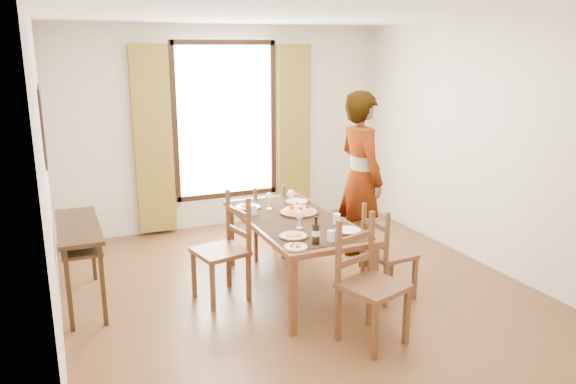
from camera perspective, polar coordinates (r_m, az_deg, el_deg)
name	(u,v)px	position (r m, az deg, el deg)	size (l,w,h in m)	color
ground	(300,292)	(5.79, 1.28, -10.10)	(5.00, 5.00, 0.00)	#4D2618
room_shell	(295,140)	(5.45, 0.76, 5.33)	(4.60, 5.10, 2.74)	beige
console_table	(79,236)	(5.66, -20.48, -4.22)	(0.38, 1.20, 0.80)	#2F1E0F
dining_table	(295,224)	(5.62, 0.67, -3.31)	(0.92, 1.86, 0.76)	brown
chair_west	(224,252)	(5.52, -6.55, -6.03)	(0.55, 0.55, 1.04)	brown
chair_north	(266,223)	(6.59, -2.26, -3.17)	(0.41, 0.41, 0.88)	brown
chair_south	(370,286)	(4.76, 8.30, -9.42)	(0.59, 0.59, 1.06)	brown
chair_east	(387,255)	(5.59, 9.98, -6.35)	(0.46, 0.46, 0.95)	brown
man	(361,178)	(6.38, 7.40, 1.42)	(0.47, 0.72, 1.96)	#97989F
plate_sw	(293,234)	(5.05, 0.56, -4.32)	(0.27, 0.27, 0.05)	silver
plate_se	(348,229)	(5.23, 6.12, -3.74)	(0.27, 0.27, 0.05)	silver
plate_nw	(248,205)	(5.96, -4.11, -1.37)	(0.27, 0.27, 0.05)	silver
plate_ne	(297,200)	(6.15, 0.88, -0.84)	(0.27, 0.27, 0.05)	silver
pasta_platter	(299,209)	(5.74, 1.11, -1.73)	(0.40, 0.40, 0.10)	red
caprese_plate	(296,246)	(4.79, 0.78, -5.47)	(0.20, 0.20, 0.04)	silver
wine_glass_a	(299,219)	(5.27, 1.17, -2.77)	(0.08, 0.08, 0.18)	white
wine_glass_b	(291,198)	(6.00, 0.31, -0.59)	(0.08, 0.08, 0.18)	white
wine_glass_c	(269,201)	(5.89, -1.95, -0.88)	(0.08, 0.08, 0.18)	white
tumbler_a	(337,219)	(5.44, 4.97, -2.73)	(0.07, 0.07, 0.10)	silver
tumbler_b	(253,210)	(5.72, -3.55, -1.82)	(0.07, 0.07, 0.10)	silver
tumbler_c	(331,236)	(4.95, 4.38, -4.48)	(0.07, 0.07, 0.10)	silver
wine_bottle	(316,230)	(4.85, 2.85, -3.90)	(0.07, 0.07, 0.25)	black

